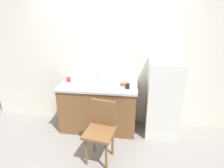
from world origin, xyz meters
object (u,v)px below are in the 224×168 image
at_px(refrigerator, 163,99).
at_px(cup_red, 69,79).
at_px(chair, 101,129).
at_px(dish_tray, 81,82).
at_px(terracotta_bowl, 124,84).
at_px(cup_black, 128,86).

bearing_deg(refrigerator, cup_red, 177.43).
relative_size(chair, dish_tray, 3.18).
distance_m(dish_tray, terracotta_bowl, 0.76).
height_order(refrigerator, terracotta_bowl, refrigerator).
bearing_deg(refrigerator, chair, -140.49).
xyz_separation_m(dish_tray, terracotta_bowl, (0.76, 0.01, -0.00)).
height_order(dish_tray, cup_black, cup_black).
relative_size(refrigerator, terracotta_bowl, 10.02).
xyz_separation_m(chair, cup_black, (0.33, 0.66, 0.41)).
distance_m(terracotta_bowl, cup_red, 1.01).
bearing_deg(cup_black, dish_tray, 171.12).
bearing_deg(dish_tray, refrigerator, -0.75).
distance_m(chair, terracotta_bowl, 0.93).
relative_size(chair, terracotta_bowl, 6.71).
bearing_deg(terracotta_bowl, cup_red, 177.37).
xyz_separation_m(terracotta_bowl, cup_black, (0.07, -0.14, 0.02)).
relative_size(dish_tray, terracotta_bowl, 2.11).
height_order(chair, dish_tray, dish_tray).
bearing_deg(terracotta_bowl, refrigerator, -2.48).
height_order(chair, terracotta_bowl, terracotta_bowl).
bearing_deg(cup_black, cup_red, 170.21).
bearing_deg(terracotta_bowl, cup_black, -63.46).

